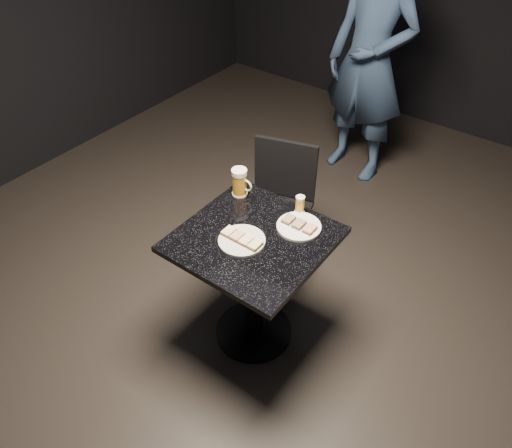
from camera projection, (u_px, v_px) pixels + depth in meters
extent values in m
plane|color=black|center=(254.00, 332.00, 2.92)|extent=(6.00, 6.00, 0.00)
cylinder|color=silver|center=(242.00, 241.00, 2.40)|extent=(0.23, 0.23, 0.01)
cylinder|color=white|center=(299.00, 227.00, 2.48)|extent=(0.22, 0.22, 0.01)
imported|color=navy|center=(370.00, 61.00, 3.62)|extent=(0.71, 0.50, 1.84)
cylinder|color=black|center=(254.00, 331.00, 2.91)|extent=(0.44, 0.44, 0.03)
cylinder|color=black|center=(254.00, 289.00, 2.68)|extent=(0.10, 0.10, 0.69)
cube|color=black|center=(254.00, 239.00, 2.44)|extent=(0.70, 0.70, 0.03)
cylinder|color=silver|center=(240.00, 193.00, 2.69)|extent=(0.08, 0.08, 0.01)
cylinder|color=orange|center=(239.00, 184.00, 2.65)|extent=(0.08, 0.08, 0.12)
cylinder|color=white|center=(239.00, 172.00, 2.60)|extent=(0.08, 0.08, 0.03)
torus|color=white|center=(247.00, 186.00, 2.63)|extent=(0.07, 0.01, 0.07)
cylinder|color=silver|center=(299.00, 211.00, 2.58)|extent=(0.05, 0.05, 0.01)
cylinder|color=#F6A128|center=(300.00, 205.00, 2.55)|extent=(0.05, 0.05, 0.08)
cylinder|color=white|center=(300.00, 198.00, 2.52)|extent=(0.05, 0.05, 0.01)
cube|color=black|center=(275.00, 214.00, 3.04)|extent=(0.48, 0.48, 0.04)
cylinder|color=black|center=(241.00, 253.00, 3.11)|extent=(0.03, 0.03, 0.43)
cylinder|color=black|center=(292.00, 266.00, 3.03)|extent=(0.03, 0.03, 0.43)
cylinder|color=black|center=(259.00, 221.00, 3.35)|extent=(0.03, 0.03, 0.43)
cylinder|color=black|center=(306.00, 232.00, 3.26)|extent=(0.03, 0.03, 0.43)
cube|color=black|center=(285.00, 169.00, 3.02)|extent=(0.38, 0.14, 0.39)
cube|color=#4C3521|center=(229.00, 232.00, 2.43)|extent=(0.05, 0.07, 0.01)
cube|color=beige|center=(229.00, 231.00, 2.42)|extent=(0.05, 0.07, 0.01)
cube|color=#4C3521|center=(237.00, 237.00, 2.41)|extent=(0.05, 0.07, 0.01)
cube|color=tan|center=(237.00, 235.00, 2.40)|extent=(0.05, 0.07, 0.01)
cube|color=#4C3521|center=(246.00, 241.00, 2.38)|extent=(0.05, 0.07, 0.01)
cube|color=beige|center=(246.00, 240.00, 2.38)|extent=(0.05, 0.07, 0.01)
cube|color=#4C3521|center=(255.00, 246.00, 2.36)|extent=(0.05, 0.07, 0.01)
cube|color=#D1D184|center=(255.00, 244.00, 2.35)|extent=(0.05, 0.07, 0.01)
cube|color=#4C3521|center=(288.00, 220.00, 2.50)|extent=(0.05, 0.07, 0.01)
cube|color=#8C7251|center=(289.00, 218.00, 2.49)|extent=(0.05, 0.07, 0.01)
cube|color=#4C3521|center=(299.00, 225.00, 2.47)|extent=(0.05, 0.07, 0.01)
cube|color=#8C7251|center=(299.00, 223.00, 2.47)|extent=(0.05, 0.07, 0.01)
cube|color=#4C3521|center=(310.00, 230.00, 2.44)|extent=(0.05, 0.07, 0.01)
cube|color=tan|center=(310.00, 228.00, 2.44)|extent=(0.05, 0.07, 0.01)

